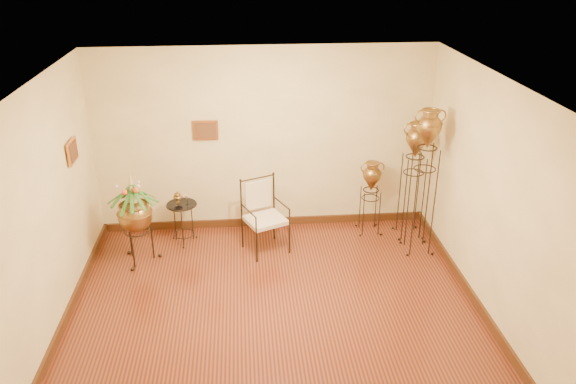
{
  "coord_description": "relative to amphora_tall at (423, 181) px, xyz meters",
  "views": [
    {
      "loc": [
        -0.32,
        -5.38,
        4.17
      ],
      "look_at": [
        0.25,
        1.3,
        1.1
      ],
      "focal_mm": 35.0,
      "sensor_mm": 36.0,
      "label": 1
    }
  ],
  "objects": [
    {
      "name": "room_shell",
      "position": [
        -2.16,
        -1.53,
        0.65
      ],
      "size": [
        5.02,
        5.02,
        2.81
      ],
      "color": "#F7DF9F",
      "rests_on": "ground"
    },
    {
      "name": "armchair",
      "position": [
        -2.19,
        0.17,
        -0.55
      ],
      "size": [
        0.77,
        0.75,
        1.07
      ],
      "rotation": [
        0.0,
        0.0,
        0.41
      ],
      "color": "black",
      "rests_on": "ground"
    },
    {
      "name": "ground",
      "position": [
        -2.15,
        -1.54,
        -1.09
      ],
      "size": [
        5.0,
        5.0,
        0.0
      ],
      "primitive_type": "plane",
      "color": "maroon",
      "rests_on": "ground"
    },
    {
      "name": "amphora_mid",
      "position": [
        0.0,
        0.46,
        -0.18
      ],
      "size": [
        0.45,
        0.45,
        1.8
      ],
      "rotation": [
        0.0,
        0.0,
        -0.14
      ],
      "color": "black",
      "rests_on": "ground"
    },
    {
      "name": "amphora_tall",
      "position": [
        0.0,
        0.0,
        0.0
      ],
      "size": [
        0.49,
        0.49,
        2.13
      ],
      "rotation": [
        0.0,
        0.0,
        0.19
      ],
      "color": "black",
      "rests_on": "ground"
    },
    {
      "name": "amphora_short",
      "position": [
        -0.58,
        0.61,
        -0.51
      ],
      "size": [
        0.38,
        0.38,
        1.16
      ],
      "rotation": [
        0.0,
        0.0,
        -0.09
      ],
      "color": "black",
      "rests_on": "ground"
    },
    {
      "name": "planter_urn",
      "position": [
        -3.96,
        0.03,
        -0.32
      ],
      "size": [
        0.82,
        0.82,
        1.37
      ],
      "rotation": [
        0.0,
        0.0,
        -0.13
      ],
      "color": "black",
      "rests_on": "ground"
    },
    {
      "name": "side_table",
      "position": [
        -3.39,
        0.52,
        -0.76
      ],
      "size": [
        0.55,
        0.55,
        0.79
      ],
      "rotation": [
        0.0,
        0.0,
        0.35
      ],
      "color": "black",
      "rests_on": "ground"
    }
  ]
}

